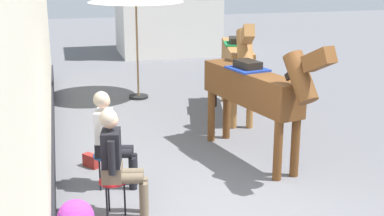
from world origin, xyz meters
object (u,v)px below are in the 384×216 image
(saddled_horse_near, at_px, (255,89))
(satchel_bag, at_px, (91,161))
(seated_visitor_far, at_px, (109,135))
(seated_visitor_near, at_px, (117,157))
(saddled_horse_far, at_px, (238,59))

(saddled_horse_near, xyz_separation_m, satchel_bag, (-2.54, 0.31, -1.06))
(seated_visitor_far, xyz_separation_m, saddled_horse_near, (2.32, 0.51, 0.38))
(saddled_horse_near, bearing_deg, satchel_bag, 173.15)
(saddled_horse_near, distance_m, satchel_bag, 2.77)
(seated_visitor_near, height_order, saddled_horse_far, saddled_horse_far)
(seated_visitor_near, bearing_deg, saddled_horse_far, 53.16)
(seated_visitor_far, distance_m, saddled_horse_near, 2.40)
(seated_visitor_far, distance_m, satchel_bag, 1.08)
(seated_visitor_far, relative_size, satchel_bag, 4.96)
(saddled_horse_far, relative_size, satchel_bag, 10.55)
(saddled_horse_near, height_order, satchel_bag, saddled_horse_near)
(seated_visitor_near, height_order, saddled_horse_near, saddled_horse_near)
(seated_visitor_far, distance_m, saddled_horse_far, 4.11)
(satchel_bag, bearing_deg, saddled_horse_far, 87.57)
(seated_visitor_near, bearing_deg, saddled_horse_near, 31.25)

